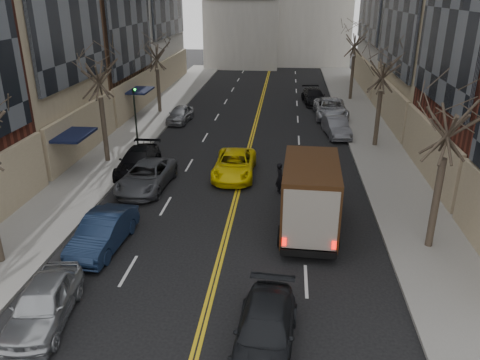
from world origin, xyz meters
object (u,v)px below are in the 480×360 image
object	(u,v)px
taxi	(234,165)
pedestrian	(280,178)
ups_truck	(310,195)
observer_sedan	(265,331)

from	to	relation	value
taxi	pedestrian	size ratio (longest dim) A/B	2.94
pedestrian	taxi	bearing A→B (deg)	31.83
taxi	pedestrian	world-z (taller)	pedestrian
ups_truck	pedestrian	distance (m)	4.42
observer_sedan	pedestrian	world-z (taller)	pedestrian
taxi	pedestrian	bearing A→B (deg)	-39.90
observer_sedan	taxi	xyz separation A→B (m)	(-2.55, 14.30, 0.05)
observer_sedan	taxi	size ratio (longest dim) A/B	0.92
observer_sedan	pedestrian	xyz separation A→B (m)	(0.17, 12.05, 0.20)
taxi	pedestrian	xyz separation A→B (m)	(2.72, -2.24, 0.16)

